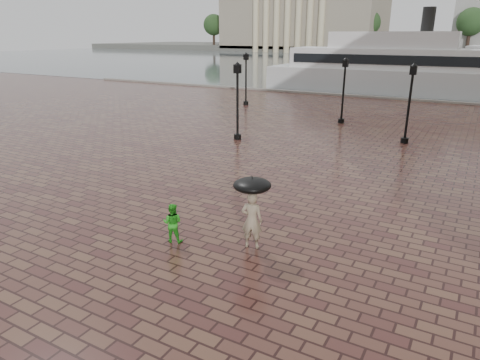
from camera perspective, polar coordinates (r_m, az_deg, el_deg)
The scene contains 11 objects.
ground at distance 15.01m, azimuth 0.59°, elevation -4.88°, with size 300.00×300.00×0.00m, color #3D1E1B.
harbour_water at distance 104.42m, azimuth 26.58°, elevation 13.65°, with size 240.00×240.00×0.00m, color #485157.
quay_edge at distance 44.94m, azimuth 21.04°, elevation 9.92°, with size 80.00×0.60×0.30m, color slate.
far_shore at distance 172.24m, azimuth 28.30°, elevation 15.06°, with size 300.00×60.00×2.00m, color #4C4C47.
museum at distance 168.51m, azimuth 8.57°, elevation 21.37°, with size 57.00×32.50×26.00m.
far_trees at distance 150.22m, azimuth 28.44°, elevation 18.04°, with size 188.00×8.00×13.50m.
street_lamps at distance 30.98m, azimuth 14.14°, elevation 11.43°, with size 21.44×14.44×4.40m.
adult_pedestrian at distance 12.60m, azimuth 1.59°, elevation -5.40°, with size 0.63×0.42×1.74m, color gray.
child_pedestrian at distance 13.21m, azimuth -8.99°, elevation -5.66°, with size 0.60×0.47×1.23m, color green.
ferry_near at distance 50.01m, azimuth 19.41°, elevation 13.89°, with size 26.39×6.87×8.62m.
umbrella at distance 12.19m, azimuth 1.63°, elevation -0.71°, with size 1.10×1.10×1.15m.
Camera 1 is at (6.62, -12.03, 6.05)m, focal length 32.00 mm.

